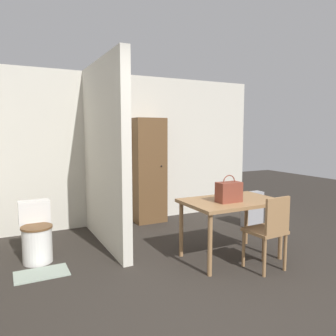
{
  "coord_description": "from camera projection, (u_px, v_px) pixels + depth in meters",
  "views": [
    {
      "loc": [
        -1.65,
        -1.96,
        1.56
      ],
      "look_at": [
        0.19,
        1.67,
        1.1
      ],
      "focal_mm": 35.0,
      "sensor_mm": 36.0,
      "label": 1
    }
  ],
  "objects": [
    {
      "name": "partition_wall",
      "position": [
        104.0,
        154.0,
        4.45
      ],
      "size": [
        0.12,
        1.82,
        2.5
      ],
      "color": "beige",
      "rests_on": "ground_plane"
    },
    {
      "name": "dining_table",
      "position": [
        231.0,
        206.0,
        3.99
      ],
      "size": [
        1.15,
        0.75,
        0.73
      ],
      "color": "#997047",
      "rests_on": "ground_plane"
    },
    {
      "name": "ground_plane",
      "position": [
        240.0,
        324.0,
        2.65
      ],
      "size": [
        16.0,
        16.0,
        0.0
      ],
      "primitive_type": "plane",
      "color": "#2D2823"
    },
    {
      "name": "wooden_chair",
      "position": [
        269.0,
        229.0,
        3.64
      ],
      "size": [
        0.4,
        0.4,
        0.85
      ],
      "rotation": [
        0.0,
        0.0,
        0.05
      ],
      "color": "#997047",
      "rests_on": "ground_plane"
    },
    {
      "name": "handbag",
      "position": [
        229.0,
        192.0,
        3.85
      ],
      "size": [
        0.29,
        0.16,
        0.32
      ],
      "color": "brown",
      "rests_on": "dining_table"
    },
    {
      "name": "bath_mat",
      "position": [
        42.0,
        274.0,
        3.59
      ],
      "size": [
        0.57,
        0.36,
        0.01
      ],
      "color": "#99A899",
      "rests_on": "ground_plane"
    },
    {
      "name": "toilet",
      "position": [
        36.0,
        235.0,
        3.94
      ],
      "size": [
        0.36,
        0.51,
        0.7
      ],
      "color": "white",
      "rests_on": "ground_plane"
    },
    {
      "name": "wall_back",
      "position": [
        112.0,
        150.0,
        5.5
      ],
      "size": [
        5.5,
        0.12,
        2.5
      ],
      "color": "beige",
      "rests_on": "ground_plane"
    },
    {
      "name": "space_heater",
      "position": [
        252.0,
        209.0,
        5.4
      ],
      "size": [
        0.34,
        0.16,
        0.57
      ],
      "color": "#9E9EA3",
      "rests_on": "ground_plane"
    },
    {
      "name": "wooden_cabinet",
      "position": [
        149.0,
        171.0,
        5.59
      ],
      "size": [
        0.53,
        0.35,
        1.78
      ],
      "color": "brown",
      "rests_on": "ground_plane"
    }
  ]
}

